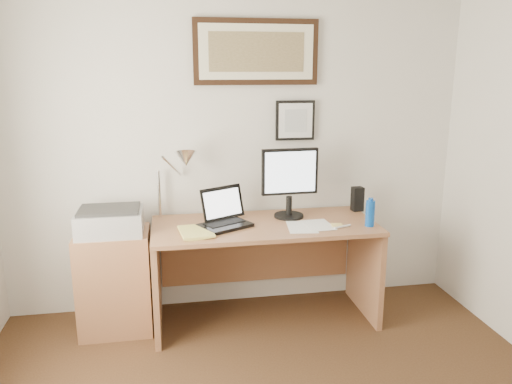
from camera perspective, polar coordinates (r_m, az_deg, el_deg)
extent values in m
cube|color=silver|center=(3.81, -2.26, 5.10)|extent=(3.50, 0.02, 2.50)
cube|color=#915D3C|center=(3.73, -15.78, -9.79)|extent=(0.50, 0.40, 0.73)
cylinder|color=#0D4BB0|center=(3.60, 12.91, -2.40)|extent=(0.06, 0.06, 0.18)
cylinder|color=#0D4BB0|center=(3.57, 13.00, -0.83)|extent=(0.03, 0.03, 0.02)
cube|color=black|center=(3.97, 11.51, -0.79)|extent=(0.09, 0.08, 0.19)
cube|color=white|center=(3.53, 5.27, -4.00)|extent=(0.23, 0.31, 0.00)
cube|color=white|center=(3.58, 7.14, -3.77)|extent=(0.20, 0.28, 0.00)
cube|color=#EBCF6F|center=(3.58, 9.23, -3.76)|extent=(0.09, 0.09, 0.01)
cylinder|color=silver|center=(3.55, 9.85, -3.92)|extent=(0.14, 0.06, 0.02)
imported|color=#EAE16E|center=(3.38, -8.64, -4.71)|extent=(0.25, 0.31, 0.02)
cube|color=#915D3C|center=(3.59, 1.00, -3.88)|extent=(1.60, 0.70, 0.03)
cube|color=#915D3C|center=(3.67, -11.27, -10.04)|extent=(0.04, 0.65, 0.72)
cube|color=#915D3C|center=(3.94, 12.31, -8.39)|extent=(0.04, 0.65, 0.72)
cube|color=#915D3C|center=(3.99, 0.07, -6.35)|extent=(1.50, 0.03, 0.55)
cube|color=black|center=(3.52, -3.57, -3.83)|extent=(0.41, 0.37, 0.02)
cube|color=black|center=(3.54, -3.62, -3.47)|extent=(0.31, 0.25, 0.00)
cube|color=black|center=(3.61, -3.84, -1.25)|extent=(0.33, 0.22, 0.23)
cube|color=white|center=(3.60, -3.82, -1.29)|extent=(0.29, 0.19, 0.18)
cylinder|color=black|center=(3.75, 3.77, -2.72)|extent=(0.22, 0.22, 0.02)
cylinder|color=black|center=(3.73, 3.79, -1.54)|extent=(0.04, 0.04, 0.14)
cube|color=black|center=(3.66, 3.89, 2.35)|extent=(0.42, 0.05, 0.34)
cube|color=white|center=(3.64, 3.96, 2.28)|extent=(0.38, 0.02, 0.30)
cube|color=#A7A7AA|center=(3.57, -16.34, -3.32)|extent=(0.44, 0.34, 0.16)
cube|color=#2D2D2D|center=(3.54, -16.43, -1.93)|extent=(0.40, 0.30, 0.02)
cylinder|color=silver|center=(3.76, -11.00, -0.24)|extent=(0.02, 0.02, 0.36)
cylinder|color=silver|center=(3.65, -9.60, 2.95)|extent=(0.15, 0.23, 0.19)
cone|color=silver|center=(3.58, -8.02, 3.78)|extent=(0.16, 0.18, 0.15)
cube|color=black|center=(3.76, 0.04, 15.71)|extent=(0.92, 0.03, 0.47)
cube|color=#EAE4C4|center=(3.74, 0.09, 15.72)|extent=(0.84, 0.01, 0.39)
cube|color=brown|center=(3.74, 0.10, 15.72)|extent=(0.70, 0.00, 0.28)
cube|color=black|center=(3.84, 4.49, 8.16)|extent=(0.30, 0.02, 0.30)
cube|color=white|center=(3.83, 4.55, 8.14)|extent=(0.26, 0.00, 0.26)
cube|color=#B1B6BB|center=(3.82, 4.56, 8.13)|extent=(0.17, 0.00, 0.17)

